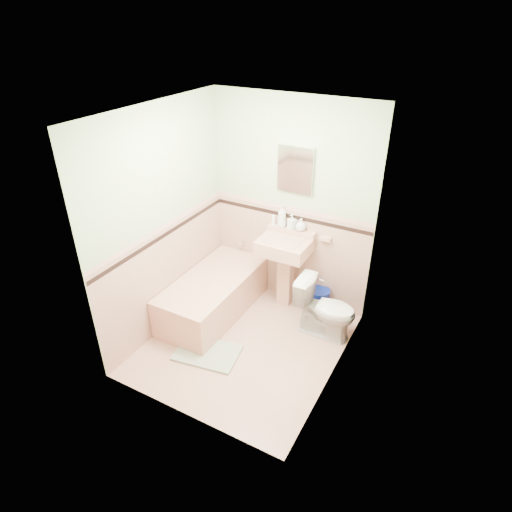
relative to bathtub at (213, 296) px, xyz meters
The scene contains 32 objects.
floor 0.75m from the bathtub, 27.65° to the right, with size 2.20×2.20×0.00m, color tan.
ceiling 2.38m from the bathtub, 27.65° to the right, with size 2.20×2.20×0.00m, color white.
wall_back 1.43m from the bathtub, 50.71° to the left, with size 2.50×2.50×0.00m, color #F4E1C7.
wall_front 1.87m from the bathtub, 66.22° to the right, with size 2.50×2.50×0.00m, color #F4E1C7.
wall_left 1.14m from the bathtub, 138.27° to the right, with size 2.50×2.50×0.00m, color #F4E1C7.
wall_right 1.95m from the bathtub, 11.45° to the right, with size 2.50×2.50×0.00m, color #F4E1C7.
wainscot_back 1.05m from the bathtub, 50.27° to the left, with size 2.00×2.00×0.00m, color #D2A28D.
wainscot_front 1.60m from the bathtub, 66.05° to the right, with size 2.00×2.00×0.00m, color #D2A28D.
wainscot_left 0.61m from the bathtub, 137.33° to the right, with size 2.20×2.20×0.00m, color #D2A28D.
wainscot_right 1.69m from the bathtub, 11.53° to the right, with size 2.20×2.20×0.00m, color #D2A28D.
accent_back 1.33m from the bathtub, 50.04° to the left, with size 2.00×2.00×0.00m, color black.
accent_front 1.79m from the bathtub, 65.95° to the right, with size 2.00×2.00×0.00m, color black.
accent_left 1.02m from the bathtub, 136.85° to the right, with size 2.20×2.20×0.00m, color black.
accent_right 1.87m from the bathtub, 11.57° to the right, with size 2.20×2.20×0.00m, color black.
cap_back 1.40m from the bathtub, 50.04° to the left, with size 2.00×2.00×0.00m, color #CF9C8D.
cap_front 1.84m from the bathtub, 65.95° to the right, with size 2.00×2.00×0.00m, color #CF9C8D.
cap_left 1.11m from the bathtub, 136.85° to the right, with size 2.20×2.20×0.00m, color #CF9C8D.
cap_right 1.92m from the bathtub, 11.57° to the right, with size 2.20×2.20×0.00m, color #CF9C8D.
bathtub is the anchor object (origin of this frame).
tub_faucet 0.83m from the bathtub, 90.00° to the left, with size 0.04×0.04×0.12m, color silver.
sink 0.89m from the bathtub, 37.93° to the left, with size 0.59×0.48×0.92m, color tan, non-canonical shape.
sink_faucet 1.20m from the bathtub, 44.58° to the left, with size 0.02×0.02×0.10m, color silver.
medicine_cabinet 1.78m from the bathtub, 47.42° to the left, with size 0.42×0.04×0.52m, color white.
soap_dish 1.51m from the bathtub, 33.57° to the left, with size 0.13×0.08×0.04m, color tan.
soap_bottle_left 1.27m from the bathtub, 52.25° to the left, with size 0.10×0.10×0.27m, color #B2B2B2.
soap_bottle_mid 1.30m from the bathtub, 46.27° to the left, with size 0.08×0.08×0.18m, color #B2B2B2.
soap_bottle_right 1.36m from the bathtub, 41.85° to the left, with size 0.12×0.12×0.16m, color #B2B2B2.
tube 1.17m from the bathtub, 58.18° to the left, with size 0.04×0.04×0.12m, color white.
toilet 1.36m from the bathtub, 11.13° to the left, with size 0.38×0.67×0.68m, color white.
bucket 1.29m from the bathtub, 31.26° to the left, with size 0.28×0.28×0.28m, color navy, non-canonical shape.
bath_mat 0.79m from the bathtub, 62.23° to the right, with size 0.67×0.45×0.03m, color gray.
shoe 0.64m from the bathtub, 67.28° to the right, with size 0.15×0.07×0.06m, color #BF1E59.
Camera 1 is at (1.87, -3.19, 3.26)m, focal length 30.41 mm.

